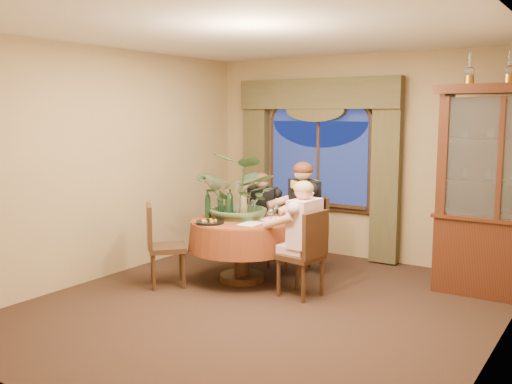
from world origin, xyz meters
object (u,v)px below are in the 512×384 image
Objects in this scene: person_scarf at (304,219)px; wine_bottle_4 at (208,204)px; oil_lamp_center at (510,67)px; wine_bottle_1 at (230,202)px; wine_bottle_3 at (220,204)px; china_cabinet at (502,192)px; person_back at (262,219)px; oil_lamp_left at (470,69)px; chair_back at (259,228)px; chair_back_right at (305,235)px; chair_front_left at (167,246)px; wine_bottle_0 at (228,206)px; person_pink at (305,239)px; olive_bowl at (241,218)px; dining_table at (242,250)px; wine_bottle_2 at (228,204)px; stoneware_vase at (243,207)px; centerpiece_plant at (242,163)px; chair_right at (300,254)px.

person_scarf reaches higher than wine_bottle_4.
oil_lamp_center is 3.49m from wine_bottle_1.
wine_bottle_4 is at bearing -147.01° from wine_bottle_3.
china_cabinet is 1.88× the size of person_back.
oil_lamp_left is 3.26m from chair_back.
chair_back_right is 1.00× the size of chair_front_left.
china_cabinet is at bearing 20.99° from wine_bottle_4.
wine_bottle_0 is at bearing 79.93° from chair_back.
person_pink is 1.40m from person_back.
wine_bottle_1 reaches higher than olive_bowl.
chair_back is 1.00× the size of chair_front_left.
oil_lamp_center reaches higher than wine_bottle_3.
person_pink reaches higher than dining_table.
person_scarf is 0.94m from wine_bottle_1.
person_back is 0.87m from wine_bottle_3.
chair_front_left is 2.91× the size of wine_bottle_2.
chair_front_left is (-3.31, -1.72, -0.68)m from china_cabinet.
oil_lamp_left is at bearing -136.95° from chair_back_right.
oil_lamp_left is at bearing 22.04° from stoneware_vase.
wine_bottle_2 is at bearing 39.04° from wine_bottle_4.
person_pink is (1.51, 0.56, 0.16)m from chair_front_left.
oil_lamp_left is 2.59m from person_pink.
centerpiece_plant is 3.63× the size of wine_bottle_4.
chair_right is at bearing -8.26° from dining_table.
stoneware_vase reaches higher than dining_table.
person_back is (-1.08, 0.91, 0.14)m from chair_right.
oil_lamp_left is 1.03× the size of wine_bottle_2.
china_cabinet is (2.69, 1.08, 0.79)m from dining_table.
wine_bottle_0 reaches higher than dining_table.
china_cabinet reaches higher than chair_front_left.
wine_bottle_2 reaches higher than chair_right.
oil_lamp_center reaches higher than chair_front_left.
person_pink is at bearing -11.39° from wine_bottle_1.
wine_bottle_3 reaches higher than chair_front_left.
chair_front_left is at bearing 83.85° from chair_back_right.
wine_bottle_2 reaches higher than chair_back.
china_cabinet is 2.42× the size of chair_right.
person_back reaches higher than stoneware_vase.
centerpiece_plant reaches higher than wine_bottle_3.
chair_back is 0.91m from olive_bowl.
wine_bottle_3 is (-0.30, -0.03, 0.54)m from dining_table.
stoneware_vase is at bearing 27.75° from wine_bottle_2.
chair_back_right is 0.90m from stoneware_vase.
china_cabinet is 3.07m from wine_bottle_0.
person_back is 0.74m from person_scarf.
wine_bottle_1 is at bearing -162.83° from china_cabinet.
olive_bowl is at bearing -0.33° from wine_bottle_3.
person_scarf is (0.72, -0.16, 0.10)m from person_back.
person_pink is at bearing 157.89° from person_scarf.
chair_front_left is (-0.36, -1.42, 0.00)m from chair_back.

